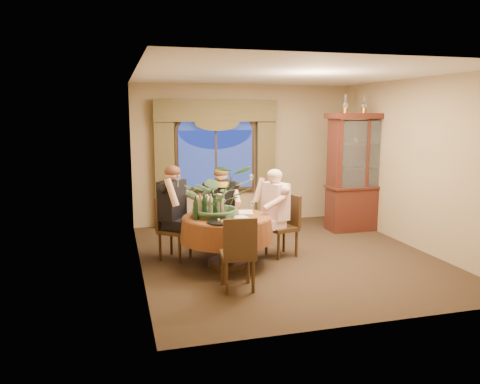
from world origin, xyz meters
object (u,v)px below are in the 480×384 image
object	(u,v)px
dining_table	(227,241)
person_back	(172,212)
wine_bottle_2	(215,207)
wine_bottle_4	(211,205)
chair_right	(282,226)
wine_bottle_1	(200,205)
person_scarf	(221,209)
wine_bottle_5	(196,208)
wine_bottle_0	(204,206)
stoneware_vase	(219,204)
oil_lamp_right	(383,104)
centerpiece_plant	(217,172)
chair_front_left	(238,253)
oil_lamp_left	(345,104)
chair_back	(175,229)
person_pink	(275,213)
wine_bottle_3	(204,204)
olive_bowl	(229,215)
oil_lamp_center	(364,104)
china_cabinet	(361,172)
chair_back_right	(217,220)

from	to	relation	value
dining_table	person_back	bearing A→B (deg)	141.67
wine_bottle_2	wine_bottle_4	distance (m)	0.14
chair_right	wine_bottle_1	distance (m)	1.40
dining_table	person_scarf	size ratio (longest dim) A/B	1.00
wine_bottle_5	wine_bottle_0	bearing A→B (deg)	36.23
person_back	stoneware_vase	size ratio (longest dim) A/B	4.82
wine_bottle_4	oil_lamp_right	bearing A→B (deg)	21.28
centerpiece_plant	wine_bottle_5	world-z (taller)	centerpiece_plant
chair_front_left	wine_bottle_5	world-z (taller)	wine_bottle_5
wine_bottle_0	wine_bottle_4	world-z (taller)	same
centerpiece_plant	oil_lamp_left	bearing A→B (deg)	26.97
dining_table	centerpiece_plant	bearing A→B (deg)	144.37
wine_bottle_2	dining_table	bearing A→B (deg)	21.08
oil_lamp_left	wine_bottle_0	distance (m)	3.61
chair_back	wine_bottle_1	distance (m)	0.68
person_pink	wine_bottle_0	bearing A→B (deg)	84.49
person_scarf	wine_bottle_2	bearing A→B (deg)	79.72
wine_bottle_2	wine_bottle_3	xyz separation A→B (m)	(-0.12, 0.22, 0.00)
olive_bowl	oil_lamp_left	bearing A→B (deg)	30.42
chair_right	chair_front_left	bearing A→B (deg)	124.06
oil_lamp_center	person_back	distance (m)	4.18
china_cabinet	person_pink	distance (m)	2.48
chair_back	wine_bottle_5	bearing A→B (deg)	56.41
oil_lamp_right	stoneware_vase	distance (m)	4.01
wine_bottle_2	wine_bottle_4	world-z (taller)	same
person_pink	stoneware_vase	world-z (taller)	person_pink
person_pink	wine_bottle_2	distance (m)	1.12
chair_right	wine_bottle_3	bearing A→B (deg)	79.94
oil_lamp_center	chair_back	bearing A→B (deg)	-165.56
chair_back_right	wine_bottle_1	xyz separation A→B (m)	(-0.43, -0.83, 0.44)
oil_lamp_left	oil_lamp_right	bearing A→B (deg)	0.00
person_pink	person_scarf	distance (m)	0.93
chair_back	wine_bottle_4	bearing A→B (deg)	82.84
chair_back_right	wine_bottle_1	world-z (taller)	wine_bottle_1
oil_lamp_center	wine_bottle_1	world-z (taller)	oil_lamp_center
stoneware_vase	wine_bottle_4	xyz separation A→B (m)	(-0.14, -0.10, 0.01)
oil_lamp_right	person_scarf	xyz separation A→B (m)	(-3.28, -0.62, -1.72)
oil_lamp_left	person_pink	size ratio (longest dim) A/B	0.25
oil_lamp_right	wine_bottle_4	distance (m)	4.15
chair_back	olive_bowl	world-z (taller)	chair_back
person_pink	olive_bowl	distance (m)	0.91
person_scarf	wine_bottle_4	world-z (taller)	person_scarf
oil_lamp_center	wine_bottle_3	size ratio (longest dim) A/B	1.03
oil_lamp_center	person_scarf	size ratio (longest dim) A/B	0.25
wine_bottle_2	oil_lamp_left	bearing A→B (deg)	28.89
oil_lamp_center	wine_bottle_1	size ratio (longest dim) A/B	1.03
wine_bottle_3	centerpiece_plant	bearing A→B (deg)	-18.39
stoneware_vase	centerpiece_plant	world-z (taller)	centerpiece_plant
chair_front_left	person_scarf	size ratio (longest dim) A/B	0.70
oil_lamp_right	wine_bottle_2	bearing A→B (deg)	-156.64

